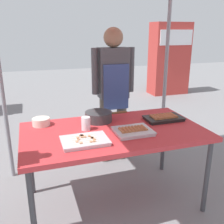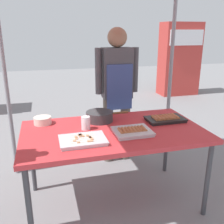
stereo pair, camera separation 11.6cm
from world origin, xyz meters
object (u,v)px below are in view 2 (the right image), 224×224
at_px(tray_pork_links, 165,119).
at_px(cooking_wok, 100,116).
at_px(condiment_bowl, 43,120).
at_px(tray_grilled_sausages, 132,131).
at_px(neighbor_stall_right, 179,59).
at_px(stall_table, 113,135).
at_px(vendor_woman, 117,86).
at_px(tray_meat_skewers, 83,140).
at_px(drink_cup_near_edge, 86,123).

xyz_separation_m(tray_pork_links, cooking_wok, (-0.61, 0.17, 0.03)).
height_order(tray_pork_links, condiment_bowl, condiment_bowl).
bearing_deg(condiment_bowl, tray_grilled_sausages, -30.93).
xyz_separation_m(condiment_bowl, neighbor_stall_right, (3.38, 3.50, 0.11)).
xyz_separation_m(tray_grilled_sausages, cooking_wok, (-0.20, 0.38, 0.03)).
bearing_deg(tray_pork_links, stall_table, -170.70).
bearing_deg(stall_table, vendor_woman, 71.75).
relative_size(tray_meat_skewers, condiment_bowl, 2.26).
relative_size(tray_meat_skewers, drink_cup_near_edge, 3.08).
relative_size(tray_pork_links, condiment_bowl, 2.28).
height_order(tray_pork_links, drink_cup_near_edge, drink_cup_near_edge).
height_order(stall_table, drink_cup_near_edge, drink_cup_near_edge).
distance_m(tray_pork_links, cooking_wok, 0.64).
distance_m(tray_pork_links, vendor_woman, 0.80).
bearing_deg(neighbor_stall_right, cooking_wok, -128.61).
relative_size(tray_grilled_sausages, condiment_bowl, 1.97).
relative_size(condiment_bowl, neighbor_stall_right, 0.09).
height_order(cooking_wok, vendor_woman, vendor_woman).
bearing_deg(neighbor_stall_right, drink_cup_near_edge, -128.82).
relative_size(stall_table, neighbor_stall_right, 0.90).
distance_m(tray_pork_links, condiment_bowl, 1.17).
bearing_deg(vendor_woman, tray_pork_links, 110.91).
bearing_deg(drink_cup_near_edge, neighbor_stall_right, 51.18).
distance_m(tray_grilled_sausages, neighbor_stall_right, 4.75).
bearing_deg(drink_cup_near_edge, tray_meat_skewers, -104.52).
distance_m(tray_meat_skewers, condiment_bowl, 0.59).
height_order(stall_table, cooking_wok, cooking_wok).
distance_m(vendor_woman, neighbor_stall_right, 3.91).
xyz_separation_m(tray_meat_skewers, neighbor_stall_right, (3.08, 4.01, 0.13)).
bearing_deg(tray_pork_links, tray_grilled_sausages, -152.66).
relative_size(condiment_bowl, drink_cup_near_edge, 1.36).
relative_size(tray_pork_links, drink_cup_near_edge, 3.10).
bearing_deg(tray_meat_skewers, stall_table, 32.19).
distance_m(tray_meat_skewers, tray_pork_links, 0.90).
relative_size(tray_grilled_sausages, tray_pork_links, 0.87).
distance_m(stall_table, cooking_wok, 0.29).
height_order(cooking_wok, condiment_bowl, cooking_wok).
relative_size(cooking_wok, condiment_bowl, 2.59).
xyz_separation_m(stall_table, cooking_wok, (-0.07, 0.26, 0.10)).
bearing_deg(vendor_woman, stall_table, 71.75).
distance_m(tray_grilled_sausages, cooking_wok, 0.43).
bearing_deg(neighbor_stall_right, tray_meat_skewers, -127.54).
relative_size(tray_pork_links, cooking_wok, 0.88).
bearing_deg(neighbor_stall_right, tray_grilled_sausages, -123.85).
bearing_deg(cooking_wok, tray_meat_skewers, -117.87).
bearing_deg(condiment_bowl, drink_cup_near_edge, -33.05).
bearing_deg(stall_table, neighbor_stall_right, 53.97).
height_order(stall_table, tray_meat_skewers, tray_meat_skewers).
bearing_deg(tray_grilled_sausages, tray_meat_skewers, -171.38).
bearing_deg(stall_table, tray_meat_skewers, -147.81).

